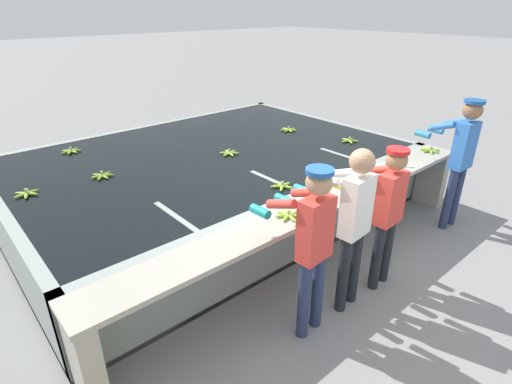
{
  "coord_description": "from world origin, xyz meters",
  "views": [
    {
      "loc": [
        -3.05,
        -2.22,
        2.81
      ],
      "look_at": [
        0.0,
        1.28,
        0.62
      ],
      "focal_mm": 28.0,
      "sensor_mm": 36.0,
      "label": 1
    }
  ],
  "objects_px": {
    "banana_bunch_floating_5": "(102,175)",
    "banana_bunch_floating_1": "(229,153)",
    "worker_0": "(312,238)",
    "banana_bunch_floating_0": "(289,130)",
    "worker_1": "(352,217)",
    "banana_bunch_floating_2": "(27,194)",
    "worker_3": "(461,152)",
    "knife_0": "(395,165)",
    "banana_bunch_floating_3": "(349,141)",
    "banana_bunch_ledge_1": "(289,215)",
    "banana_bunch_ledge_0": "(430,150)",
    "banana_bunch_floating_6": "(282,186)",
    "banana_bunch_floating_4": "(71,151)",
    "worker_2": "(386,206)"
  },
  "relations": [
    {
      "from": "banana_bunch_floating_5",
      "to": "banana_bunch_floating_1",
      "type": "bearing_deg",
      "value": -12.6
    },
    {
      "from": "worker_0",
      "to": "banana_bunch_floating_1",
      "type": "xyz_separation_m",
      "value": [
        0.95,
        2.4,
        -0.1
      ]
    },
    {
      "from": "banana_bunch_floating_0",
      "to": "banana_bunch_floating_1",
      "type": "xyz_separation_m",
      "value": [
        -1.46,
        -0.27,
        0.0
      ]
    },
    {
      "from": "worker_1",
      "to": "banana_bunch_floating_0",
      "type": "distance_m",
      "value": 3.26
    },
    {
      "from": "banana_bunch_floating_2",
      "to": "worker_1",
      "type": "bearing_deg",
      "value": -53.15
    },
    {
      "from": "worker_3",
      "to": "knife_0",
      "type": "relative_size",
      "value": 5.56
    },
    {
      "from": "banana_bunch_floating_0",
      "to": "banana_bunch_floating_3",
      "type": "relative_size",
      "value": 1.01
    },
    {
      "from": "banana_bunch_floating_0",
      "to": "banana_bunch_ledge_1",
      "type": "distance_m",
      "value": 3.02
    },
    {
      "from": "banana_bunch_ledge_1",
      "to": "banana_bunch_floating_2",
      "type": "bearing_deg",
      "value": 128.95
    },
    {
      "from": "banana_bunch_floating_5",
      "to": "banana_bunch_ledge_0",
      "type": "bearing_deg",
      "value": -29.24
    },
    {
      "from": "banana_bunch_floating_5",
      "to": "banana_bunch_ledge_0",
      "type": "relative_size",
      "value": 1.0
    },
    {
      "from": "worker_0",
      "to": "banana_bunch_ledge_0",
      "type": "height_order",
      "value": "worker_0"
    },
    {
      "from": "banana_bunch_floating_6",
      "to": "knife_0",
      "type": "height_order",
      "value": "banana_bunch_floating_6"
    },
    {
      "from": "banana_bunch_floating_2",
      "to": "banana_bunch_floating_6",
      "type": "xyz_separation_m",
      "value": [
        2.29,
        -1.73,
        0.0
      ]
    },
    {
      "from": "banana_bunch_ledge_0",
      "to": "banana_bunch_floating_2",
      "type": "bearing_deg",
      "value": 154.8
    },
    {
      "from": "banana_bunch_floating_2",
      "to": "banana_bunch_ledge_1",
      "type": "xyz_separation_m",
      "value": [
        1.84,
        -2.28,
        0.0
      ]
    },
    {
      "from": "banana_bunch_floating_4",
      "to": "banana_bunch_floating_1",
      "type": "bearing_deg",
      "value": -43.13
    },
    {
      "from": "banana_bunch_floating_3",
      "to": "banana_bunch_ledge_1",
      "type": "bearing_deg",
      "value": -155.94
    },
    {
      "from": "banana_bunch_floating_1",
      "to": "banana_bunch_ledge_1",
      "type": "xyz_separation_m",
      "value": [
        -0.69,
        -1.86,
        0.0
      ]
    },
    {
      "from": "worker_2",
      "to": "worker_3",
      "type": "distance_m",
      "value": 1.85
    },
    {
      "from": "worker_0",
      "to": "knife_0",
      "type": "relative_size",
      "value": 5.22
    },
    {
      "from": "worker_1",
      "to": "banana_bunch_floating_6",
      "type": "distance_m",
      "value": 1.12
    },
    {
      "from": "banana_bunch_floating_5",
      "to": "banana_bunch_floating_6",
      "type": "xyz_separation_m",
      "value": [
        1.45,
        -1.68,
        0.0
      ]
    },
    {
      "from": "worker_1",
      "to": "banana_bunch_floating_5",
      "type": "xyz_separation_m",
      "value": [
        -1.28,
        2.79,
        -0.12
      ]
    },
    {
      "from": "banana_bunch_floating_3",
      "to": "worker_2",
      "type": "bearing_deg",
      "value": -134.0
    },
    {
      "from": "worker_3",
      "to": "banana_bunch_ledge_0",
      "type": "relative_size",
      "value": 6.26
    },
    {
      "from": "banana_bunch_floating_2",
      "to": "banana_bunch_floating_3",
      "type": "xyz_separation_m",
      "value": [
        4.28,
        -1.19,
        0.0
      ]
    },
    {
      "from": "worker_3",
      "to": "banana_bunch_floating_1",
      "type": "xyz_separation_m",
      "value": [
        -1.99,
        2.34,
        -0.18
      ]
    },
    {
      "from": "banana_bunch_floating_5",
      "to": "knife_0",
      "type": "bearing_deg",
      "value": -35.37
    },
    {
      "from": "banana_bunch_floating_6",
      "to": "worker_1",
      "type": "bearing_deg",
      "value": -98.86
    },
    {
      "from": "banana_bunch_floating_5",
      "to": "banana_bunch_ledge_0",
      "type": "xyz_separation_m",
      "value": [
        3.93,
        -2.2,
        0.0
      ]
    },
    {
      "from": "worker_1",
      "to": "banana_bunch_ledge_1",
      "type": "bearing_deg",
      "value": 116.89
    },
    {
      "from": "worker_0",
      "to": "worker_3",
      "type": "bearing_deg",
      "value": 1.2
    },
    {
      "from": "banana_bunch_ledge_0",
      "to": "banana_bunch_floating_6",
      "type": "bearing_deg",
      "value": 168.15
    },
    {
      "from": "banana_bunch_ledge_1",
      "to": "worker_3",
      "type": "bearing_deg",
      "value": -10.18
    },
    {
      "from": "worker_1",
      "to": "worker_2",
      "type": "distance_m",
      "value": 0.56
    },
    {
      "from": "banana_bunch_floating_4",
      "to": "banana_bunch_floating_0",
      "type": "bearing_deg",
      "value": -22.52
    },
    {
      "from": "banana_bunch_floating_3",
      "to": "banana_bunch_floating_2",
      "type": "bearing_deg",
      "value": 164.42
    },
    {
      "from": "banana_bunch_floating_1",
      "to": "banana_bunch_floating_2",
      "type": "height_order",
      "value": "same"
    },
    {
      "from": "banana_bunch_floating_0",
      "to": "banana_bunch_floating_2",
      "type": "xyz_separation_m",
      "value": [
        -3.99,
        0.16,
        0.0
      ]
    },
    {
      "from": "banana_bunch_floating_2",
      "to": "banana_bunch_floating_6",
      "type": "height_order",
      "value": "same"
    },
    {
      "from": "banana_bunch_ledge_0",
      "to": "worker_1",
      "type": "bearing_deg",
      "value": -167.54
    },
    {
      "from": "banana_bunch_floating_6",
      "to": "banana_bunch_floating_1",
      "type": "bearing_deg",
      "value": 79.9
    },
    {
      "from": "worker_2",
      "to": "knife_0",
      "type": "height_order",
      "value": "worker_2"
    },
    {
      "from": "banana_bunch_floating_4",
      "to": "banana_bunch_floating_5",
      "type": "relative_size",
      "value": 1.0
    },
    {
      "from": "banana_bunch_floating_0",
      "to": "banana_bunch_floating_6",
      "type": "bearing_deg",
      "value": -137.14
    },
    {
      "from": "worker_2",
      "to": "banana_bunch_floating_5",
      "type": "xyz_separation_m",
      "value": [
        -1.83,
        2.81,
        -0.04
      ]
    },
    {
      "from": "worker_2",
      "to": "banana_bunch_floating_4",
      "type": "relative_size",
      "value": 5.62
    },
    {
      "from": "worker_0",
      "to": "banana_bunch_floating_0",
      "type": "relative_size",
      "value": 5.9
    },
    {
      "from": "banana_bunch_floating_0",
      "to": "banana_bunch_ledge_0",
      "type": "relative_size",
      "value": 1.0
    }
  ]
}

